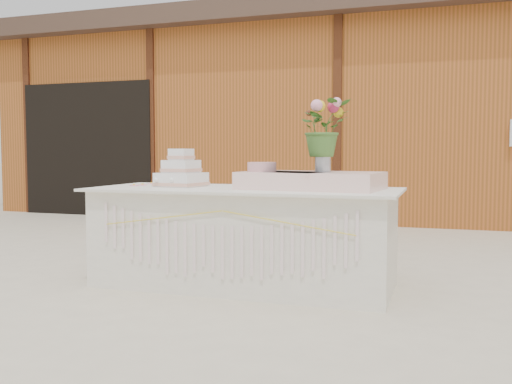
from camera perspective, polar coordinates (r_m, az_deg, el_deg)
ground at (r=4.55m, az=-1.21°, el=-9.33°), size 80.00×80.00×0.00m
barn at (r=10.30m, az=10.10°, el=7.43°), size 12.60×4.60×3.30m
cake_table at (r=4.48m, az=-1.24°, el=-4.51°), size 2.40×1.00×0.77m
wedding_cake at (r=4.69m, az=-7.48°, el=1.82°), size 0.39×0.39×0.31m
pink_cake_stand at (r=4.36m, az=0.59°, el=1.82°), size 0.28×0.28×0.20m
satin_runner at (r=4.34m, az=5.53°, el=1.15°), size 1.09×0.70×0.13m
flower_vase at (r=4.31m, az=6.72°, el=3.08°), size 0.12×0.12×0.16m
bouquet at (r=4.32m, az=6.75°, el=7.00°), size 0.51×0.50×0.43m
loose_flowers at (r=4.97m, az=-11.76°, el=0.80°), size 0.16×0.35×0.02m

